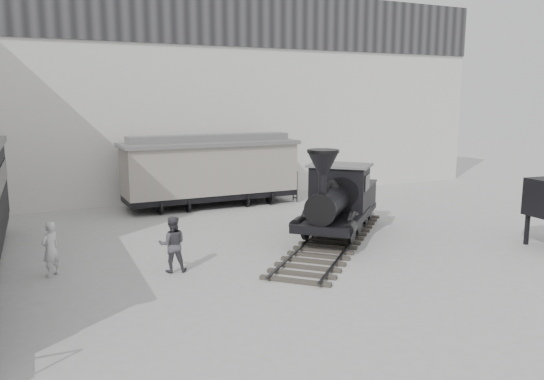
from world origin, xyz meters
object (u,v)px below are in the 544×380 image
boxcar (211,169)px  visitor_b (173,244)px  locomotive (337,204)px  visitor_a (51,249)px

boxcar → visitor_b: (-4.31, -9.32, -1.00)m
locomotive → visitor_a: bearing=-134.1°
boxcar → visitor_a: boxcar is taller
locomotive → boxcar: size_ratio=0.99×
boxcar → locomotive: bearing=-73.7°
locomotive → visitor_b: 6.95m
locomotive → visitor_a: 10.23m
visitor_a → boxcar: bearing=-174.0°
visitor_a → visitor_b: 3.61m
boxcar → visitor_a: 11.32m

